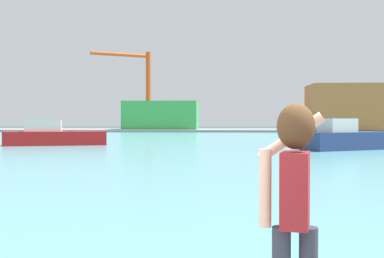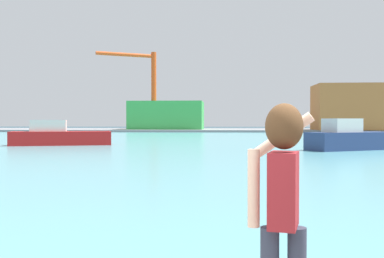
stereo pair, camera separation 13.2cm
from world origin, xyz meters
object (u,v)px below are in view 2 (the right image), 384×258
at_px(warehouse_left, 167,115).
at_px(warehouse_right, 354,107).
at_px(boat_moored, 59,136).
at_px(port_crane, 146,81).
at_px(person_photographer, 282,194).
at_px(boat_moored_2, 349,138).

relative_size(warehouse_left, warehouse_right, 1.01).
height_order(boat_moored, warehouse_left, warehouse_left).
distance_m(boat_moored, port_crane, 49.31).
bearing_deg(boat_moored, warehouse_right, 35.37).
relative_size(boat_moored, port_crane, 0.60).
distance_m(person_photographer, port_crane, 87.23).
height_order(boat_moored_2, warehouse_left, warehouse_left).
bearing_deg(boat_moored, person_photographer, -83.56).
relative_size(boat_moored_2, warehouse_right, 0.50).
bearing_deg(warehouse_right, person_photographer, -105.63).
height_order(boat_moored, port_crane, port_crane).
bearing_deg(person_photographer, boat_moored_2, -2.28).
xyz_separation_m(boat_moored, boat_moored_2, (24.20, -4.94, 0.05)).
height_order(person_photographer, port_crane, port_crane).
xyz_separation_m(person_photographer, boat_moored, (-15.23, 36.95, -0.86)).
bearing_deg(port_crane, boat_moored_2, -65.32).
height_order(warehouse_right, port_crane, port_crane).
distance_m(boat_moored, boat_moored_2, 24.70).
height_order(boat_moored, boat_moored_2, boat_moored_2).
height_order(boat_moored, warehouse_right, warehouse_right).
xyz_separation_m(boat_moored_2, port_crane, (-24.55, 53.43, 8.92)).
relative_size(warehouse_right, port_crane, 0.97).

